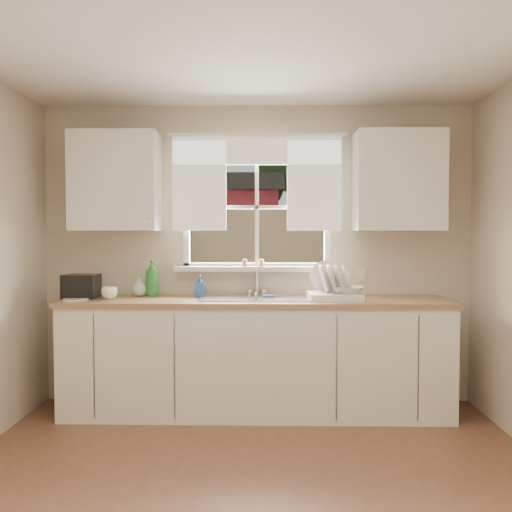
{
  "coord_description": "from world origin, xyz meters",
  "views": [
    {
      "loc": [
        0.08,
        -2.59,
        1.43
      ],
      "look_at": [
        0.0,
        1.65,
        1.25
      ],
      "focal_mm": 38.0,
      "sensor_mm": 36.0,
      "label": 1
    }
  ],
  "objects_px": {
    "dish_rack": "(334,290)",
    "soap_bottle_a": "(152,278)",
    "cup": "(109,293)",
    "black_appliance": "(81,286)"
  },
  "relations": [
    {
      "from": "soap_bottle_a",
      "to": "black_appliance",
      "type": "xyz_separation_m",
      "value": [
        -0.53,
        -0.16,
        -0.06
      ]
    },
    {
      "from": "soap_bottle_a",
      "to": "black_appliance",
      "type": "distance_m",
      "value": 0.56
    },
    {
      "from": "dish_rack",
      "to": "cup",
      "type": "height_order",
      "value": "dish_rack"
    },
    {
      "from": "dish_rack",
      "to": "soap_bottle_a",
      "type": "relative_size",
      "value": 1.39
    },
    {
      "from": "cup",
      "to": "black_appliance",
      "type": "bearing_deg",
      "value": 157.35
    },
    {
      "from": "dish_rack",
      "to": "soap_bottle_a",
      "type": "xyz_separation_m",
      "value": [
        -1.48,
        0.23,
        0.07
      ]
    },
    {
      "from": "dish_rack",
      "to": "soap_bottle_a",
      "type": "distance_m",
      "value": 1.49
    },
    {
      "from": "dish_rack",
      "to": "soap_bottle_a",
      "type": "height_order",
      "value": "dish_rack"
    },
    {
      "from": "soap_bottle_a",
      "to": "cup",
      "type": "relative_size",
      "value": 2.42
    },
    {
      "from": "soap_bottle_a",
      "to": "cup",
      "type": "distance_m",
      "value": 0.38
    }
  ]
}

